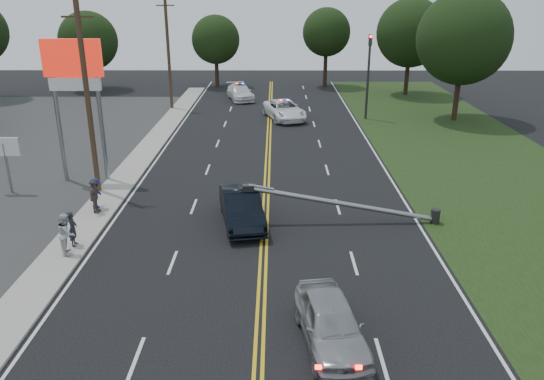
{
  "coord_description": "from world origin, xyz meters",
  "views": [
    {
      "loc": [
        0.48,
        -15.14,
        10.38
      ],
      "look_at": [
        0.34,
        7.92,
        1.7
      ],
      "focal_mm": 35.0,
      "sensor_mm": 36.0,
      "label": 1
    }
  ],
  "objects_px": {
    "pylon_sign": "(74,77)",
    "bystander_b": "(66,233)",
    "emergency_b": "(240,92)",
    "utility_pole_mid": "(88,100)",
    "emergency_a": "(284,110)",
    "crashed_sedan": "(242,207)",
    "bystander_c": "(96,193)",
    "utility_pole_far": "(168,53)",
    "traffic_signal": "(369,70)",
    "fallen_streetlight": "(354,205)",
    "waiting_sedan": "(331,323)",
    "bystander_d": "(94,197)",
    "bystander_a": "(73,228)",
    "small_sign": "(5,152)"
  },
  "relations": [
    {
      "from": "bystander_a",
      "to": "bystander_d",
      "type": "xyz_separation_m",
      "value": [
        -0.22,
        3.61,
        0.04
      ]
    },
    {
      "from": "emergency_a",
      "to": "bystander_c",
      "type": "distance_m",
      "value": 22.64
    },
    {
      "from": "crashed_sedan",
      "to": "traffic_signal",
      "type": "bearing_deg",
      "value": 56.09
    },
    {
      "from": "pylon_sign",
      "to": "utility_pole_mid",
      "type": "relative_size",
      "value": 0.8
    },
    {
      "from": "traffic_signal",
      "to": "bystander_b",
      "type": "distance_m",
      "value": 30.39
    },
    {
      "from": "bystander_a",
      "to": "bystander_b",
      "type": "xyz_separation_m",
      "value": [
        0.01,
        -0.7,
        0.1
      ]
    },
    {
      "from": "fallen_streetlight",
      "to": "utility_pole_far",
      "type": "relative_size",
      "value": 0.94
    },
    {
      "from": "utility_pole_far",
      "to": "bystander_d",
      "type": "xyz_separation_m",
      "value": [
        0.83,
        -25.05,
        -4.14
      ]
    },
    {
      "from": "small_sign",
      "to": "fallen_streetlight",
      "type": "height_order",
      "value": "small_sign"
    },
    {
      "from": "traffic_signal",
      "to": "bystander_b",
      "type": "xyz_separation_m",
      "value": [
        -16.44,
        -25.36,
        -3.2
      ]
    },
    {
      "from": "emergency_b",
      "to": "bystander_d",
      "type": "bearing_deg",
      "value": -115.78
    },
    {
      "from": "traffic_signal",
      "to": "emergency_b",
      "type": "height_order",
      "value": "traffic_signal"
    },
    {
      "from": "emergency_a",
      "to": "bystander_c",
      "type": "height_order",
      "value": "bystander_c"
    },
    {
      "from": "emergency_a",
      "to": "emergency_b",
      "type": "xyz_separation_m",
      "value": [
        -4.36,
        8.63,
        -0.04
      ]
    },
    {
      "from": "fallen_streetlight",
      "to": "waiting_sedan",
      "type": "height_order",
      "value": "fallen_streetlight"
    },
    {
      "from": "bystander_c",
      "to": "pylon_sign",
      "type": "bearing_deg",
      "value": 27.51
    },
    {
      "from": "utility_pole_mid",
      "to": "crashed_sedan",
      "type": "height_order",
      "value": "utility_pole_mid"
    },
    {
      "from": "pylon_sign",
      "to": "bystander_b",
      "type": "distance_m",
      "value": 10.87
    },
    {
      "from": "bystander_b",
      "to": "small_sign",
      "type": "bearing_deg",
      "value": 20.9
    },
    {
      "from": "pylon_sign",
      "to": "bystander_c",
      "type": "xyz_separation_m",
      "value": [
        2.02,
        -4.5,
        -5.09
      ]
    },
    {
      "from": "waiting_sedan",
      "to": "bystander_d",
      "type": "relative_size",
      "value": 2.69
    },
    {
      "from": "crashed_sedan",
      "to": "bystander_a",
      "type": "xyz_separation_m",
      "value": [
        -7.05,
        -2.6,
        0.09
      ]
    },
    {
      "from": "fallen_streetlight",
      "to": "bystander_c",
      "type": "bearing_deg",
      "value": 173.27
    },
    {
      "from": "fallen_streetlight",
      "to": "bystander_d",
      "type": "distance_m",
      "value": 12.59
    },
    {
      "from": "utility_pole_far",
      "to": "emergency_a",
      "type": "xyz_separation_m",
      "value": [
        10.47,
        -4.07,
        -4.29
      ]
    },
    {
      "from": "pylon_sign",
      "to": "small_sign",
      "type": "distance_m",
      "value": 5.45
    },
    {
      "from": "emergency_a",
      "to": "crashed_sedan",
      "type": "bearing_deg",
      "value": -111.86
    },
    {
      "from": "utility_pole_mid",
      "to": "emergency_b",
      "type": "xyz_separation_m",
      "value": [
        6.11,
        26.56,
        -4.33
      ]
    },
    {
      "from": "traffic_signal",
      "to": "utility_pole_far",
      "type": "relative_size",
      "value": 0.7
    },
    {
      "from": "traffic_signal",
      "to": "bystander_c",
      "type": "xyz_separation_m",
      "value": [
        -16.78,
        -20.5,
        -3.3
      ]
    },
    {
      "from": "crashed_sedan",
      "to": "bystander_d",
      "type": "relative_size",
      "value": 2.99
    },
    {
      "from": "bystander_b",
      "to": "emergency_a",
      "type": "bearing_deg",
      "value": -38.02
    },
    {
      "from": "fallen_streetlight",
      "to": "utility_pole_mid",
      "type": "xyz_separation_m",
      "value": [
        -13.39,
        4.0,
        4.17
      ]
    },
    {
      "from": "traffic_signal",
      "to": "fallen_streetlight",
      "type": "distance_m",
      "value": 22.62
    },
    {
      "from": "emergency_b",
      "to": "utility_pole_mid",
      "type": "bearing_deg",
      "value": -118.63
    },
    {
      "from": "pylon_sign",
      "to": "utility_pole_mid",
      "type": "distance_m",
      "value": 2.55
    },
    {
      "from": "utility_pole_mid",
      "to": "bystander_b",
      "type": "height_order",
      "value": "utility_pole_mid"
    },
    {
      "from": "bystander_c",
      "to": "fallen_streetlight",
      "type": "bearing_deg",
      "value": -93.36
    },
    {
      "from": "crashed_sedan",
      "to": "bystander_c",
      "type": "distance_m",
      "value": 7.55
    },
    {
      "from": "utility_pole_far",
      "to": "emergency_a",
      "type": "distance_m",
      "value": 12.02
    },
    {
      "from": "waiting_sedan",
      "to": "emergency_b",
      "type": "xyz_separation_m",
      "value": [
        -5.31,
        39.8,
        0.0
      ]
    },
    {
      "from": "small_sign",
      "to": "utility_pole_mid",
      "type": "xyz_separation_m",
      "value": [
        4.8,
        0.0,
        2.75
      ]
    },
    {
      "from": "traffic_signal",
      "to": "fallen_streetlight",
      "type": "relative_size",
      "value": 0.75
    },
    {
      "from": "fallen_streetlight",
      "to": "bystander_d",
      "type": "xyz_separation_m",
      "value": [
        -12.56,
        0.95,
        0.02
      ]
    },
    {
      "from": "emergency_a",
      "to": "pylon_sign",
      "type": "bearing_deg",
      "value": -142.18
    },
    {
      "from": "small_sign",
      "to": "bystander_a",
      "type": "relative_size",
      "value": 1.99
    },
    {
      "from": "bystander_d",
      "to": "utility_pole_far",
      "type": "bearing_deg",
      "value": 2.84
    },
    {
      "from": "crashed_sedan",
      "to": "bystander_c",
      "type": "height_order",
      "value": "bystander_c"
    },
    {
      "from": "fallen_streetlight",
      "to": "bystander_d",
      "type": "bearing_deg",
      "value": 175.68
    },
    {
      "from": "emergency_a",
      "to": "bystander_c",
      "type": "bearing_deg",
      "value": -131.23
    }
  ]
}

